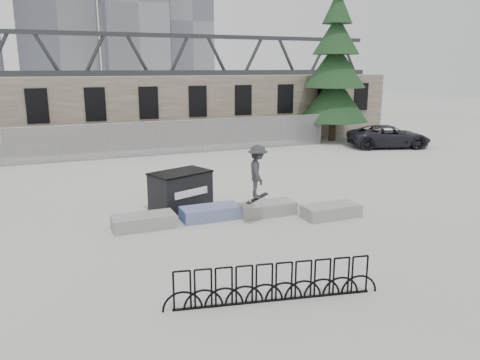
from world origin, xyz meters
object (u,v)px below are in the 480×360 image
Objects in this scene: planter_far_left at (144,221)px; planter_offset at (331,210)px; dumpster at (181,190)px; skateboarder at (258,172)px; suv at (389,136)px; bike_rack at (274,283)px; planter_center_left at (210,212)px; spruce_tree at (335,71)px; planter_center_right at (267,208)px.

planter_far_left and planter_offset have the same top height.
dumpster is (1.70, 1.64, 0.46)m from planter_far_left.
skateboarder is (1.86, -2.67, 1.09)m from dumpster.
planter_far_left is at bearing 135.87° from suv.
planter_offset is 1.05× the size of skateboarder.
dumpster reaches higher than bike_rack.
dumpster is at bearing 133.83° from suv.
suv is at bearing 31.50° from planter_center_left.
spruce_tree is at bearing 44.30° from planter_center_left.
bike_rack is (0.01, -7.60, -0.26)m from dumpster.
bike_rack reaches higher than planter_center_left.
skateboarder is at bearing 69.49° from bike_rack.
dumpster is 3.43m from skateboarder.
bike_rack is 0.42× the size of spruce_tree.
bike_rack is at bearing -134.34° from planter_offset.
dumpster is at bearing 90.10° from bike_rack.
planter_offset is at bearing -30.02° from planter_center_right.
planter_center_right is 0.17× the size of spruce_tree.
skateboarder is (-2.67, 0.31, 1.55)m from planter_offset.
planter_center_left and planter_center_right have the same top height.
dumpster is (-2.59, 1.87, 0.46)m from planter_center_right.
bike_rack is at bearing 176.16° from skateboarder.
dumpster is 17.87m from suv.
planter_center_right is at bearing -25.66° from skateboarder.
dumpster is at bearing 146.57° from planter_offset.
planter_far_left is at bearing -139.98° from spruce_tree.
planter_center_left is at bearing -90.17° from dumpster.
skateboarder is at bearing 173.34° from planter_offset.
planter_center_right is at bearing -56.95° from dumpster.
planter_center_left is 18.11m from suv.
spruce_tree is (14.30, 11.80, 4.11)m from dumpster.
suv is (16.02, 15.49, 0.28)m from bike_rack.
spruce_tree reaches higher than planter_far_left.
suv reaches higher than planter_far_left.
suv is (13.45, 9.76, 0.48)m from planter_center_right.
planter_offset is at bearing -12.24° from planter_far_left.
bike_rack is 2.54× the size of skateboarder.
spruce_tree is at bearing 18.38° from dumpster.
planter_center_right is at bearing 149.98° from planter_offset.
planter_offset is 0.17× the size of spruce_tree.
spruce_tree is 6.01× the size of skateboarder.
planter_offset is at bearing 151.00° from suv.
spruce_tree is 5.92m from suv.
suv reaches higher than planter_center_right.
planter_center_left is 1.00× the size of planter_offset.
planter_center_left is at bearing 139.13° from suv.
bike_rack reaches higher than planter_far_left.
planter_center_left is 19.68m from spruce_tree.
spruce_tree reaches higher than bike_rack.
planter_offset is at bearing -123.48° from spruce_tree.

